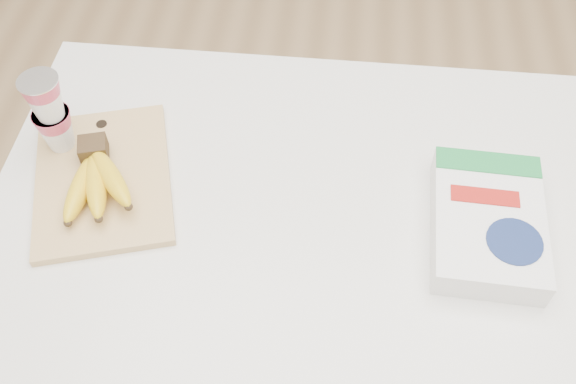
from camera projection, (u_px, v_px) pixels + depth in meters
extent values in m
plane|color=tan|center=(304.00, 384.00, 1.76)|extent=(4.00, 4.00, 0.00)
cube|color=white|center=(308.00, 316.00, 1.43)|extent=(1.12, 0.75, 0.84)
cube|color=tan|center=(103.00, 179.00, 1.12)|extent=(0.31, 0.36, 0.02)
cube|color=#382816|center=(93.00, 149.00, 1.12)|extent=(0.06, 0.06, 0.03)
ellipsoid|color=yellow|center=(81.00, 187.00, 1.08)|extent=(0.03, 0.16, 0.05)
sphere|color=#382816|center=(68.00, 223.00, 1.03)|extent=(0.01, 0.01, 0.01)
ellipsoid|color=yellow|center=(96.00, 184.00, 1.07)|extent=(0.08, 0.16, 0.05)
sphere|color=#382816|center=(99.00, 219.00, 1.03)|extent=(0.01, 0.01, 0.01)
ellipsoid|color=yellow|center=(110.00, 177.00, 1.08)|extent=(0.13, 0.15, 0.05)
sphere|color=#382816|center=(129.00, 207.00, 1.04)|extent=(0.01, 0.01, 0.01)
cylinder|color=silver|center=(37.00, 81.00, 1.03)|extent=(0.07, 0.07, 0.00)
cube|color=white|center=(487.00, 223.00, 1.04)|extent=(0.18, 0.26, 0.06)
cube|color=#1C803B|center=(488.00, 162.00, 1.08)|extent=(0.18, 0.05, 0.00)
cylinder|color=navy|center=(515.00, 241.00, 0.98)|extent=(0.09, 0.09, 0.00)
cube|color=#AA1913|center=(485.00, 196.00, 1.04)|extent=(0.11, 0.04, 0.00)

